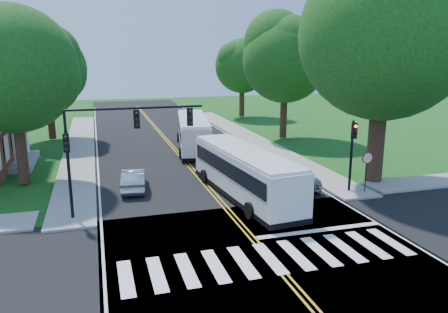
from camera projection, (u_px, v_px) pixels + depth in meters
name	position (u px, v px, depth m)	size (l,w,h in m)	color
ground	(265.00, 253.00, 19.01)	(140.00, 140.00, 0.00)	#134C15
road	(184.00, 160.00, 35.80)	(14.00, 96.00, 0.01)	black
cross_road	(265.00, 253.00, 19.01)	(60.00, 12.00, 0.01)	black
center_line	(175.00, 150.00, 39.53)	(0.36, 70.00, 0.01)	gold
edge_line_w	(97.00, 154.00, 37.65)	(0.12, 70.00, 0.01)	silver
edge_line_e	(246.00, 145.00, 41.41)	(0.12, 70.00, 0.01)	silver
crosswalk	(270.00, 258.00, 18.54)	(12.60, 3.00, 0.01)	silver
stop_bar	(320.00, 230.00, 21.47)	(6.60, 0.40, 0.01)	silver
sidewalk_nw	(80.00, 148.00, 40.02)	(2.60, 40.00, 0.15)	gray
sidewalk_ne	(250.00, 138.00, 44.61)	(2.60, 40.00, 0.15)	gray
tree_ne_big	(385.00, 35.00, 27.30)	(10.80, 10.80, 14.91)	#372616
tree_west_near	(12.00, 69.00, 27.16)	(8.00, 8.00, 11.40)	#372616
tree_west_far	(46.00, 69.00, 42.35)	(7.60, 7.60, 10.67)	#372616
tree_east_mid	(285.00, 60.00, 42.78)	(8.40, 8.40, 11.93)	#372616
tree_east_far	(242.00, 66.00, 58.21)	(7.20, 7.20, 10.34)	#372616
signal_nw	(114.00, 136.00, 22.38)	(7.15, 0.46, 5.66)	black
signal_ne	(352.00, 146.00, 26.60)	(0.30, 0.46, 4.40)	black
stop_sign	(367.00, 162.00, 26.61)	(0.76, 0.08, 2.53)	black
bus_lead	(244.00, 172.00, 26.16)	(3.54, 11.45, 2.91)	silver
bus_follow	(193.00, 132.00, 39.49)	(4.27, 11.55, 2.92)	silver
hatchback	(134.00, 179.00, 27.75)	(1.44, 4.12, 1.36)	#AFB2B7
suv	(294.00, 177.00, 28.33)	(2.23, 4.84, 1.34)	#B7B9BF
dark_sedan	(252.00, 154.00, 35.11)	(1.78, 4.38, 1.27)	black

